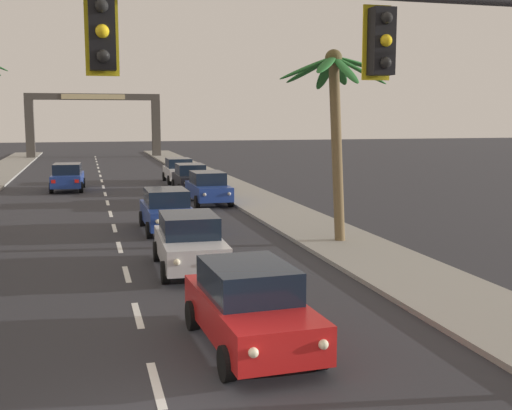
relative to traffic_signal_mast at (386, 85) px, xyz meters
The scene contains 12 objects.
sidewalk_right 21.25m from the traffic_signal_mast, 76.88° to the left, with size 3.20×110.00×0.14m, color gray.
lane_markings 20.10m from the traffic_signal_mast, 97.88° to the left, with size 4.28×86.18×0.01m.
traffic_signal_mast is the anchor object (origin of this frame).
sedan_lead_at_stop_bar 5.55m from the traffic_signal_mast, 107.47° to the left, with size 2.11×4.51×1.68m.
sedan_third_in_queue 11.14m from the traffic_signal_mast, 96.87° to the left, with size 2.04×4.49×1.68m.
sedan_fifth_in_queue 17.54m from the traffic_signal_mast, 93.63° to the left, with size 1.97×4.46×1.68m.
sedan_oncoming_far 33.38m from the traffic_signal_mast, 99.16° to the left, with size 2.10×4.51×1.68m.
sedan_parked_nearest_kerb 30.59m from the traffic_signal_mast, 86.21° to the left, with size 1.97×4.46×1.68m.
sedan_parked_mid_kerb 24.98m from the traffic_signal_mast, 85.29° to the left, with size 1.98×4.46×1.68m.
sedan_parked_far_kerb 36.03m from the traffic_signal_mast, 86.69° to the left, with size 1.96×4.45×1.68m.
palm_right_second 13.52m from the traffic_signal_mast, 71.15° to the left, with size 4.00×3.70×6.88m.
town_gateway_arch 64.91m from the traffic_signal_mast, 92.74° to the left, with size 14.42×0.90×7.02m.
Camera 1 is at (-1.03, -8.52, 4.58)m, focal length 44.89 mm.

